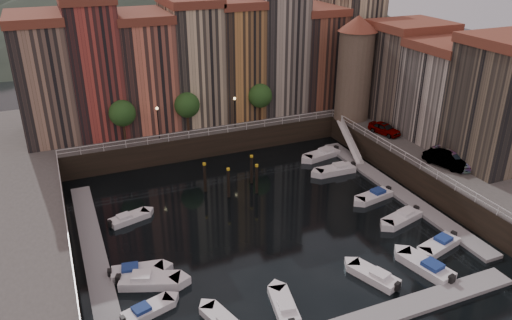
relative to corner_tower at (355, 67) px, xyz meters
name	(u,v)px	position (x,y,z in m)	size (l,w,h in m)	color
ground	(259,217)	(-20.00, -14.50, -10.19)	(200.00, 200.00, 0.00)	black
quay_far	(188,121)	(-20.00, 11.50, -8.69)	(80.00, 20.00, 3.00)	black
quay_right	(485,165)	(8.00, -16.50, -8.69)	(20.00, 36.00, 3.00)	black
dock_left	(95,257)	(-36.20, -15.50, -10.02)	(2.00, 28.00, 0.35)	gray
dock_right	(396,190)	(-3.80, -15.50, -10.02)	(2.00, 28.00, 0.35)	gray
mountains	(110,4)	(-18.28, 95.50, -2.28)	(145.00, 100.00, 18.00)	#2D382D
far_terrace	(213,58)	(-16.69, 9.00, 0.76)	(48.70, 10.30, 17.50)	#91715C
right_terrace	(451,87)	(6.50, -10.70, -0.64)	(9.30, 24.30, 14.00)	#6B5E51
corner_tower	(355,67)	(0.00, 0.00, 0.00)	(5.20, 5.20, 13.80)	#6B5B4C
promenade_trees	(192,104)	(-21.33, 3.70, -3.61)	(21.20, 3.20, 5.20)	black
street_lamps	(197,112)	(-21.00, 2.70, -4.30)	(10.36, 0.36, 4.18)	black
railings	(241,164)	(-20.00, -9.62, -6.41)	(36.08, 34.04, 0.52)	white
gangway	(350,140)	(-2.90, -4.50, -8.28)	(2.78, 8.32, 3.73)	white
mooring_pilings	(236,178)	(-20.17, -8.41, -8.54)	(5.89, 2.95, 3.78)	black
boat_left_0	(147,310)	(-33.37, -24.26, -9.87)	(4.25, 2.56, 0.95)	silver
boat_left_1	(148,281)	(-32.55, -20.89, -9.79)	(5.25, 3.51, 1.19)	silver
boat_left_2	(136,271)	(-33.23, -19.19, -9.84)	(4.69, 2.36, 1.05)	silver
boat_left_3	(128,218)	(-32.34, -10.25, -9.87)	(4.29, 2.57, 0.96)	silver
boat_right_0	(440,245)	(-6.93, -26.04, -9.83)	(4.77, 2.75, 1.07)	silver
boat_right_1	(402,218)	(-7.09, -20.86, -9.83)	(4.88, 2.81, 1.09)	silver
boat_right_2	(375,196)	(-6.95, -15.97, -9.84)	(4.66, 2.42, 1.04)	silver
boat_right_3	(336,170)	(-7.42, -8.78, -9.80)	(5.05, 1.91, 1.16)	silver
boat_right_4	(322,154)	(-6.68, -4.17, -9.80)	(5.23, 2.78, 1.17)	silver
boat_near_1	(284,306)	(-23.61, -27.89, -9.85)	(2.34, 4.53, 1.01)	silver
boat_near_2	(375,276)	(-15.09, -27.53, -9.84)	(3.08, 4.68, 1.06)	silver
boat_near_3	(427,267)	(-10.30, -28.26, -9.79)	(2.89, 5.31, 1.19)	silver
car_a	(384,129)	(0.51, -6.88, -6.46)	(1.73, 4.30, 1.46)	gray
car_b	(445,160)	(0.87, -17.34, -6.40)	(1.67, 4.80, 1.58)	gray
car_c	(453,160)	(1.84, -17.48, -6.45)	(2.07, 5.10, 1.48)	gray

